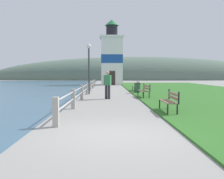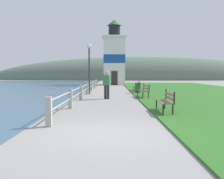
% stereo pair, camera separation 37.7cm
% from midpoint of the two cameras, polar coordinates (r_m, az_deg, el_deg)
% --- Properties ---
extents(ground_plane, '(160.00, 160.00, 0.00)m').
position_cam_midpoint_polar(ground_plane, '(6.81, -0.22, -10.25)').
color(ground_plane, gray).
extents(grass_verge, '(12.00, 43.46, 0.06)m').
position_cam_midpoint_polar(grass_verge, '(22.56, 20.21, -0.64)').
color(grass_verge, '#2D6623').
rests_on(grass_verge, ground_plane).
extents(seawall_railing, '(0.18, 23.81, 0.92)m').
position_cam_midpoint_polar(seawall_railing, '(19.53, -5.29, 0.42)').
color(seawall_railing, '#A8A399').
rests_on(seawall_railing, ground_plane).
extents(park_bench_near, '(0.51, 1.70, 0.94)m').
position_cam_midpoint_polar(park_bench_near, '(10.66, 13.16, -2.35)').
color(park_bench_near, '#846B51').
rests_on(park_bench_near, ground_plane).
extents(park_bench_midway, '(0.61, 1.87, 0.94)m').
position_cam_midpoint_polar(park_bench_midway, '(17.05, 7.87, -0.06)').
color(park_bench_midway, '#846B51').
rests_on(park_bench_midway, ground_plane).
extents(park_bench_far, '(0.50, 1.66, 0.94)m').
position_cam_midpoint_polar(park_bench_far, '(22.96, 6.17, 0.91)').
color(park_bench_far, '#846B51').
rests_on(park_bench_far, ground_plane).
extents(lighthouse, '(3.49, 3.49, 9.44)m').
position_cam_midpoint_polar(lighthouse, '(36.80, 0.71, 7.40)').
color(lighthouse, white).
rests_on(lighthouse, ground_plane).
extents(person_strolling, '(0.50, 0.40, 1.81)m').
position_cam_midpoint_polar(person_strolling, '(16.00, -0.66, 1.32)').
color(person_strolling, '#28282D').
rests_on(person_strolling, ground_plane).
extents(trash_bin, '(0.54, 0.54, 0.84)m').
position_cam_midpoint_polar(trash_bin, '(20.77, 6.34, 0.30)').
color(trash_bin, '#2D5138').
rests_on(trash_bin, ground_plane).
extents(lamp_post, '(0.36, 0.36, 3.96)m').
position_cam_midpoint_polar(lamp_post, '(19.82, -4.81, 6.85)').
color(lamp_post, '#333338').
rests_on(lamp_post, ground_plane).
extents(distant_hillside, '(80.00, 16.00, 12.00)m').
position_cam_midpoint_polar(distant_hillside, '(66.09, 6.83, 2.23)').
color(distant_hillside, '#566B5B').
rests_on(distant_hillside, ground_plane).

